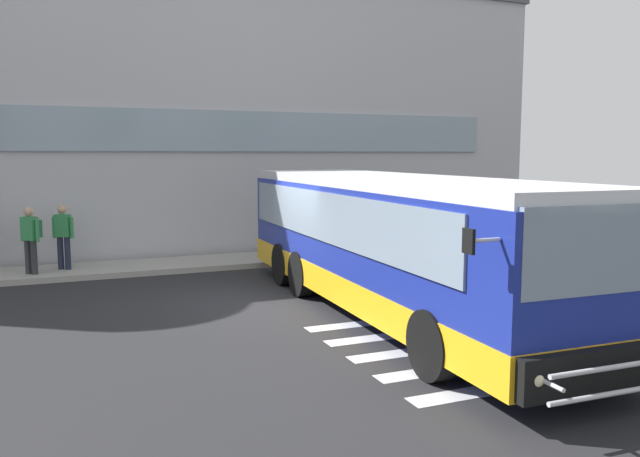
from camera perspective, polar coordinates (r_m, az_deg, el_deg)
The scene contains 7 objects.
ground_plane at distance 13.63m, azimuth -4.08°, elevation -6.54°, with size 80.00×90.00×0.02m, color #232326.
bay_paint_stripes at distance 10.88m, azimuth 13.45°, elevation -10.08°, with size 4.40×3.96×0.01m.
terminal_building at distance 24.52m, azimuth -14.53°, elevation 9.41°, with size 24.68×13.80×8.72m.
boarding_curb at distance 18.15m, azimuth -8.90°, elevation -2.99°, with size 26.88×2.00×0.15m, color #9E9B93.
bus_main_foreground at distance 12.31m, azimuth 6.68°, elevation -1.64°, with size 3.33×11.14×2.70m.
passenger_by_doorway at distance 17.17m, azimuth -24.68°, elevation -0.58°, with size 0.51×0.51×1.68m.
passenger_at_curb_edge at distance 17.54m, azimuth -22.21°, elevation -0.44°, with size 0.52×0.39×1.68m.
Camera 1 is at (-4.18, -12.59, 3.12)m, focal length 35.39 mm.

